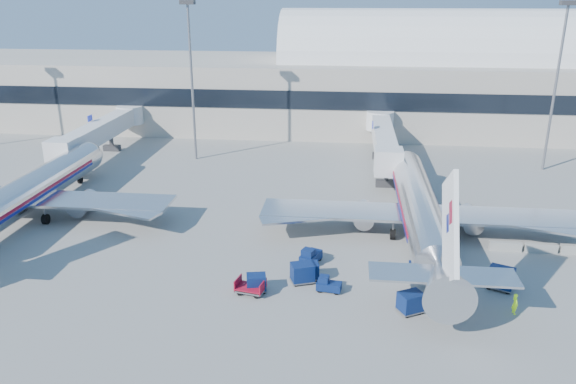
# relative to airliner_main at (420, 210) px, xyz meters

# --- Properties ---
(ground) EXTENTS (260.00, 260.00, 0.00)m
(ground) POSITION_rel_airliner_main_xyz_m (-10.00, -4.51, -2.93)
(ground) COLOR gray
(ground) RESTS_ON ground
(terminal) EXTENTS (170.00, 28.15, 21.00)m
(terminal) POSITION_rel_airliner_main_xyz_m (-23.60, 51.46, 4.60)
(terminal) COLOR #B2AA9E
(terminal) RESTS_ON ground
(airliner_main) EXTENTS (32.00, 37.26, 12.07)m
(airliner_main) POSITION_rel_airliner_main_xyz_m (0.00, 0.00, 0.00)
(airliner_main) COLOR silver
(airliner_main) RESTS_ON ground
(airliner_mid) EXTENTS (32.00, 37.26, 12.07)m
(airliner_mid) POSITION_rel_airliner_main_xyz_m (-42.00, 0.00, 0.00)
(airliner_mid) COLOR silver
(airliner_mid) RESTS_ON ground
(jetbridge_near) EXTENTS (4.40, 27.50, 6.25)m
(jetbridge_near) POSITION_rel_airliner_main_xyz_m (-2.40, 26.30, 1.00)
(jetbridge_near) COLOR silver
(jetbridge_near) RESTS_ON ground
(jetbridge_mid) EXTENTS (4.40, 27.50, 6.25)m
(jetbridge_mid) POSITION_rel_airliner_main_xyz_m (-44.40, 26.30, 1.00)
(jetbridge_mid) COLOR silver
(jetbridge_mid) RESTS_ON ground
(mast_west) EXTENTS (2.00, 1.20, 22.60)m
(mast_west) POSITION_rel_airliner_main_xyz_m (-30.00, 25.49, 11.87)
(mast_west) COLOR slate
(mast_west) RESTS_ON ground
(mast_east) EXTENTS (2.00, 1.20, 22.60)m
(mast_east) POSITION_rel_airliner_main_xyz_m (20.00, 25.49, 11.87)
(mast_east) COLOR slate
(mast_east) RESTS_ON ground
(barrier_near) EXTENTS (3.00, 0.55, 0.90)m
(barrier_near) POSITION_rel_airliner_main_xyz_m (8.00, -2.51, -2.48)
(barrier_near) COLOR #9E9E96
(barrier_near) RESTS_ON ground
(barrier_mid) EXTENTS (3.00, 0.55, 0.90)m
(barrier_mid) POSITION_rel_airliner_main_xyz_m (11.30, -2.51, -2.48)
(barrier_mid) COLOR #9E9E96
(barrier_mid) RESTS_ON ground
(tug_lead) EXTENTS (2.16, 1.31, 1.32)m
(tug_lead) POSITION_rel_airliner_main_xyz_m (-8.64, -12.17, -2.32)
(tug_lead) COLOR #091B4A
(tug_lead) RESTS_ON ground
(tug_right) EXTENTS (2.47, 1.43, 1.53)m
(tug_right) POSITION_rel_airliner_main_xyz_m (-0.62, -8.20, -2.23)
(tug_right) COLOR #091B4A
(tug_right) RESTS_ON ground
(tug_left) EXTENTS (2.09, 2.71, 1.59)m
(tug_left) POSITION_rel_airliner_main_xyz_m (-10.48, -7.27, -2.20)
(tug_left) COLOR #091B4A
(tug_left) RESTS_ON ground
(cart_train_a) EXTENTS (1.97, 1.65, 1.53)m
(cart_train_a) POSITION_rel_airliner_main_xyz_m (-10.37, -10.27, -2.11)
(cart_train_a) COLOR #091B4A
(cart_train_a) RESTS_ON ground
(cart_train_b) EXTENTS (2.36, 2.09, 1.73)m
(cart_train_b) POSITION_rel_airliner_main_xyz_m (-10.88, -10.90, -2.00)
(cart_train_b) COLOR #091B4A
(cart_train_b) RESTS_ON ground
(cart_train_c) EXTENTS (1.89, 1.58, 1.47)m
(cart_train_c) POSITION_rel_airliner_main_xyz_m (-14.55, -12.81, -2.14)
(cart_train_c) COLOR #091B4A
(cart_train_c) RESTS_ON ground
(cart_solo_near) EXTENTS (2.36, 2.18, 1.67)m
(cart_solo_near) POSITION_rel_airliner_main_xyz_m (-2.14, -14.78, -2.04)
(cart_solo_near) COLOR #091B4A
(cart_solo_near) RESTS_ON ground
(cart_solo_far) EXTENTS (2.58, 2.33, 1.85)m
(cart_solo_far) POSITION_rel_airliner_main_xyz_m (5.71, -10.16, -1.94)
(cart_solo_far) COLOR #091B4A
(cart_solo_far) RESTS_ON ground
(cart_open_red) EXTENTS (2.62, 2.09, 0.62)m
(cart_open_red) POSITION_rel_airliner_main_xyz_m (-14.94, -13.27, -2.48)
(cart_open_red) COLOR slate
(cart_open_red) RESTS_ON ground
(ramp_worker) EXTENTS (0.54, 0.70, 1.70)m
(ramp_worker) POSITION_rel_airliner_main_xyz_m (5.83, -14.07, -2.08)
(ramp_worker) COLOR #A5FF1A
(ramp_worker) RESTS_ON ground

